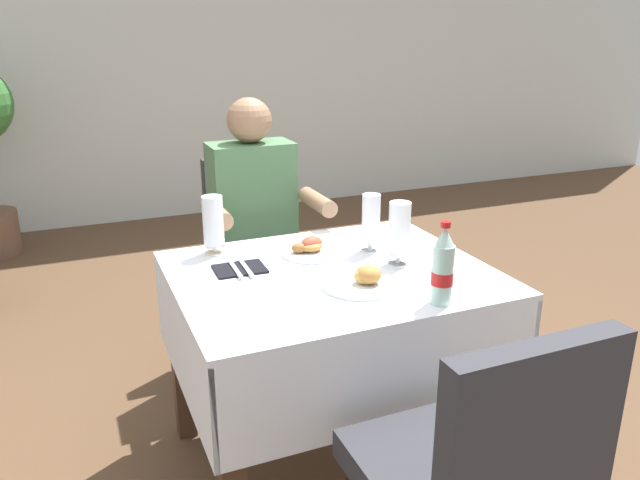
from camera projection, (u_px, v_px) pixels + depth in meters
ground_plane at (324, 463)px, 2.31m from camera, size 11.00×11.00×0.00m
back_wall at (148, 22)px, 4.86m from camera, size 11.00×0.12×3.15m
main_dining_table at (331, 320)px, 2.14m from camera, size 1.05×0.86×0.76m
chair_far_diner_seat at (259, 251)px, 2.86m from camera, size 0.44×0.50×0.97m
chair_near_camera_side at (474, 474)px, 1.44m from camera, size 0.44×0.50×0.97m
seated_diner_far at (257, 227)px, 2.70m from camera, size 0.50×0.46×1.26m
plate_near_camera at (363, 280)px, 1.96m from camera, size 0.24×0.24×0.07m
plate_far_diner at (311, 249)px, 2.24m from camera, size 0.22×0.22×0.07m
beer_glass_left at (213, 223)px, 2.21m from camera, size 0.07×0.07×0.21m
beer_glass_middle at (399, 233)px, 2.11m from camera, size 0.07×0.07×0.22m
beer_glass_right at (371, 223)px, 2.24m from camera, size 0.07×0.07×0.21m
cola_bottle_primary at (443, 268)px, 1.81m from camera, size 0.07×0.07×0.25m
napkin_cutlery_set at (240, 269)px, 2.09m from camera, size 0.17×0.19×0.01m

